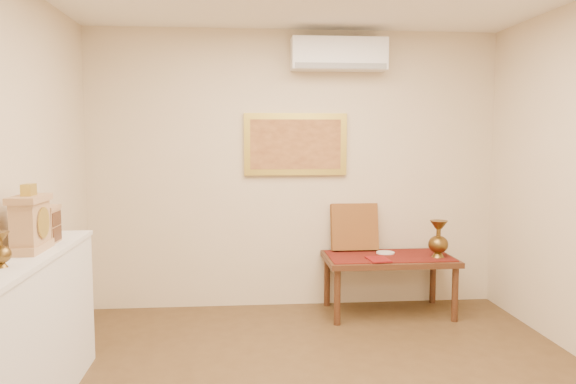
{
  "coord_description": "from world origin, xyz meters",
  "views": [
    {
      "loc": [
        -0.56,
        -3.22,
        1.67
      ],
      "look_at": [
        -0.17,
        1.15,
        1.24
      ],
      "focal_mm": 35.0,
      "sensor_mm": 36.0,
      "label": 1
    }
  ],
  "objects": [
    {
      "name": "wall_back",
      "position": [
        0.0,
        2.25,
        1.35
      ],
      "size": [
        4.0,
        0.02,
        2.7
      ],
      "primitive_type": "cube",
      "color": "beige",
      "rests_on": "ground"
    },
    {
      "name": "wall_front",
      "position": [
        0.0,
        -2.25,
        1.35
      ],
      "size": [
        4.0,
        0.02,
        2.7
      ],
      "primitive_type": "cube",
      "color": "beige",
      "rests_on": "ground"
    },
    {
      "name": "brass_urn_small",
      "position": [
        -1.81,
        -0.18,
        1.1
      ],
      "size": [
        0.11,
        0.11,
        0.25
      ],
      "primitive_type": null,
      "color": "brown",
      "rests_on": "display_ledge"
    },
    {
      "name": "table_cloth",
      "position": [
        0.85,
        1.88,
        0.55
      ],
      "size": [
        1.14,
        0.59,
        0.01
      ],
      "primitive_type": "cube",
      "color": "#5E160F",
      "rests_on": "low_table"
    },
    {
      "name": "brass_urn_tall",
      "position": [
        1.29,
        1.77,
        0.77
      ],
      "size": [
        0.19,
        0.19,
        0.42
      ],
      "primitive_type": null,
      "color": "brown",
      "rests_on": "table_cloth"
    },
    {
      "name": "plate",
      "position": [
        0.85,
        1.98,
        0.56
      ],
      "size": [
        0.18,
        0.18,
        0.01
      ],
      "primitive_type": "cylinder",
      "color": "white",
      "rests_on": "table_cloth"
    },
    {
      "name": "menu",
      "position": [
        0.7,
        1.7,
        0.56
      ],
      "size": [
        0.2,
        0.26,
        0.01
      ],
      "primitive_type": "cube",
      "rotation": [
        0.0,
        0.0,
        0.09
      ],
      "color": "maroon",
      "rests_on": "table_cloth"
    },
    {
      "name": "cushion",
      "position": [
        0.58,
        2.17,
        0.79
      ],
      "size": [
        0.46,
        0.19,
        0.47
      ],
      "primitive_type": "cube",
      "rotation": [
        -0.21,
        0.0,
        0.0
      ],
      "color": "#5C1F12",
      "rests_on": "table_cloth"
    },
    {
      "name": "display_ledge",
      "position": [
        -1.82,
        0.0,
        0.49
      ],
      "size": [
        0.37,
        2.02,
        0.98
      ],
      "color": "white",
      "rests_on": "floor"
    },
    {
      "name": "mantel_clock",
      "position": [
        -1.81,
        0.25,
        1.15
      ],
      "size": [
        0.17,
        0.36,
        0.41
      ],
      "color": "tan",
      "rests_on": "display_ledge"
    },
    {
      "name": "wooden_chest",
      "position": [
        -1.82,
        0.52,
        1.1
      ],
      "size": [
        0.16,
        0.21,
        0.24
      ],
      "color": "tan",
      "rests_on": "display_ledge"
    },
    {
      "name": "low_table",
      "position": [
        0.85,
        1.88,
        0.48
      ],
      "size": [
        1.2,
        0.7,
        0.55
      ],
      "color": "#4A2816",
      "rests_on": "floor"
    },
    {
      "name": "painting",
      "position": [
        0.0,
        2.22,
        1.6
      ],
      "size": [
        1.0,
        0.06,
        0.6
      ],
      "color": "gold",
      "rests_on": "wall_back"
    },
    {
      "name": "ac_unit",
      "position": [
        0.4,
        2.12,
        2.45
      ],
      "size": [
        0.9,
        0.25,
        0.3
      ],
      "color": "white",
      "rests_on": "wall_back"
    }
  ]
}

